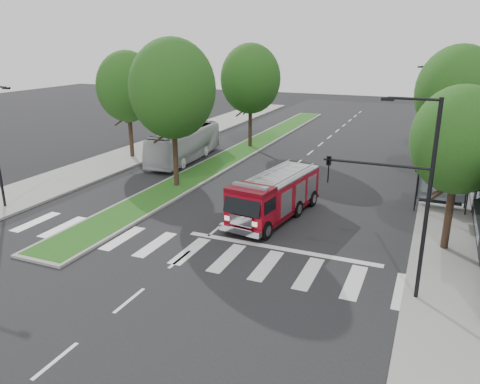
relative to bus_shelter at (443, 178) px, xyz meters
The scene contains 15 objects.
ground 14.00m from the bus_shelter, 143.97° to the right, with size 140.00×140.00×0.00m, color black.
sidewalk_right 3.00m from the bus_shelter, 54.94° to the left, with size 5.00×80.00×0.15m, color gray.
sidewalk_left 25.84m from the bus_shelter, behind, with size 5.00×80.00×0.15m, color gray.
median 19.92m from the bus_shelter, 150.20° to the left, with size 3.00×50.00×0.15m.
bus_shelter is the anchor object (origin of this frame).
tree_right_near 7.06m from the bus_shelter, 87.21° to the right, with size 4.40×4.40×8.05m.
tree_right_mid 7.36m from the bus_shelter, 87.07° to the left, with size 5.60×5.60×9.72m.
tree_right_far 16.30m from the bus_shelter, 88.92° to the left, with size 5.00×5.00×8.73m.
tree_median_near 17.98m from the bus_shelter, behind, with size 5.80×5.80×10.16m.
tree_median_far 21.36m from the bus_shelter, 145.43° to the left, with size 5.60×5.60×9.72m.
tree_left_mid 25.82m from the bus_shelter, behind, with size 5.20×5.20×9.16m.
streetlight_right_near 12.05m from the bus_shelter, 97.76° to the right, with size 4.08×0.22×8.00m.
streetlight_right_far 12.13m from the bus_shelter, 94.11° to the left, with size 2.11×0.20×8.00m.
fire_engine 10.30m from the bus_shelter, 149.64° to the right, with size 3.49×8.20×2.75m.
city_bus 21.14m from the bus_shelter, 166.33° to the left, with size 2.40×10.25×2.86m, color silver.
Camera 1 is at (10.45, -21.36, 9.86)m, focal length 35.00 mm.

